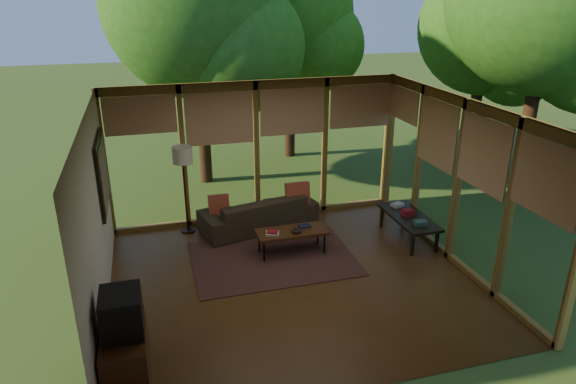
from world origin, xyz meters
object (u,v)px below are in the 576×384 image
object	(u,v)px
television	(122,313)
side_console	(409,218)
sofa	(259,212)
coffee_table	(292,232)
media_cabinet	(125,353)
floor_lamp	(183,160)

from	to	relation	value
television	side_console	xyz separation A→B (m)	(4.85, 2.31, -0.44)
sofa	television	world-z (taller)	television
sofa	side_console	world-z (taller)	sofa
television	coffee_table	size ratio (longest dim) A/B	0.46
sofa	media_cabinet	xyz separation A→B (m)	(-2.37, -3.51, -0.02)
sofa	coffee_table	distance (m)	1.19
media_cabinet	floor_lamp	world-z (taller)	floor_lamp
sofa	television	distance (m)	4.26
television	floor_lamp	size ratio (longest dim) A/B	0.33
coffee_table	side_console	world-z (taller)	side_console
floor_lamp	side_console	bearing A→B (deg)	-20.21
media_cabinet	coffee_table	bearing A→B (deg)	41.24
floor_lamp	coffee_table	size ratio (longest dim) A/B	1.38
media_cabinet	television	world-z (taller)	television
sofa	media_cabinet	distance (m)	4.24
floor_lamp	coffee_table	distance (m)	2.35
floor_lamp	side_console	size ratio (longest dim) A/B	1.18
coffee_table	side_console	xyz separation A→B (m)	(2.18, -0.05, 0.02)
floor_lamp	television	bearing A→B (deg)	-105.61
side_console	sofa	bearing A→B (deg)	154.42
television	floor_lamp	world-z (taller)	floor_lamp
side_console	coffee_table	bearing A→B (deg)	178.73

